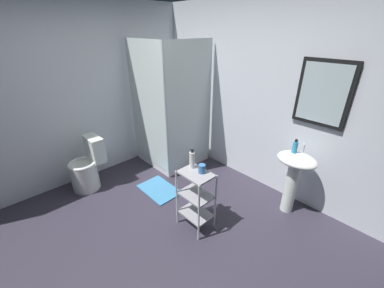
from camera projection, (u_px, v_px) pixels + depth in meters
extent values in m
cube|color=#332E3C|center=(157.00, 240.00, 2.65)|extent=(4.20, 4.20, 0.02)
cube|color=silver|center=(262.00, 99.00, 3.22)|extent=(4.20, 0.10, 2.50)
cube|color=black|center=(323.00, 94.00, 2.57)|extent=(0.56, 0.03, 0.72)
cube|color=silver|center=(323.00, 94.00, 2.55)|extent=(0.48, 0.01, 0.64)
cube|color=silver|center=(73.00, 98.00, 3.29)|extent=(0.10, 4.20, 2.50)
cube|color=white|center=(173.00, 155.00, 4.27)|extent=(0.90, 0.90, 0.10)
cube|color=silver|center=(148.00, 107.00, 3.55)|extent=(0.90, 0.02, 1.90)
cube|color=silver|center=(190.00, 108.00, 3.53)|extent=(0.02, 0.90, 1.90)
cylinder|color=silver|center=(166.00, 115.00, 3.26)|extent=(0.04, 0.04, 1.90)
cylinder|color=silver|center=(173.00, 153.00, 4.25)|extent=(0.08, 0.08, 0.00)
cylinder|color=white|center=(290.00, 188.00, 2.93)|extent=(0.15, 0.15, 0.68)
ellipsoid|color=white|center=(297.00, 160.00, 2.75)|extent=(0.46, 0.37, 0.13)
cylinder|color=silver|center=(303.00, 148.00, 2.77)|extent=(0.03, 0.03, 0.10)
cylinder|color=white|center=(85.00, 176.00, 3.40)|extent=(0.37, 0.37, 0.40)
torus|color=white|center=(82.00, 164.00, 3.31)|extent=(0.37, 0.37, 0.04)
cube|color=white|center=(95.00, 148.00, 3.37)|extent=(0.35, 0.17, 0.36)
cylinder|color=silver|center=(177.00, 198.00, 2.71)|extent=(0.02, 0.02, 0.74)
cylinder|color=silver|center=(199.00, 214.00, 2.47)|extent=(0.02, 0.02, 0.74)
cylinder|color=silver|center=(193.00, 189.00, 2.87)|extent=(0.02, 0.02, 0.74)
cylinder|color=silver|center=(215.00, 203.00, 2.63)|extent=(0.02, 0.02, 0.74)
cube|color=#99999E|center=(196.00, 213.00, 2.76)|extent=(0.36, 0.26, 0.02)
cube|color=#99999E|center=(196.00, 195.00, 2.64)|extent=(0.36, 0.26, 0.02)
cube|color=#99999E|center=(196.00, 174.00, 2.51)|extent=(0.36, 0.26, 0.02)
cylinder|color=#389ED1|center=(295.00, 147.00, 2.74)|extent=(0.06, 0.06, 0.14)
cylinder|color=black|center=(296.00, 141.00, 2.71)|extent=(0.03, 0.03, 0.03)
cylinder|color=white|center=(192.00, 160.00, 2.57)|extent=(0.06, 0.06, 0.19)
cylinder|color=#333338|center=(192.00, 150.00, 2.51)|extent=(0.03, 0.03, 0.05)
cylinder|color=#3870B2|center=(202.00, 169.00, 2.50)|extent=(0.08, 0.08, 0.10)
cube|color=teal|center=(159.00, 189.00, 3.44)|extent=(0.60, 0.40, 0.02)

